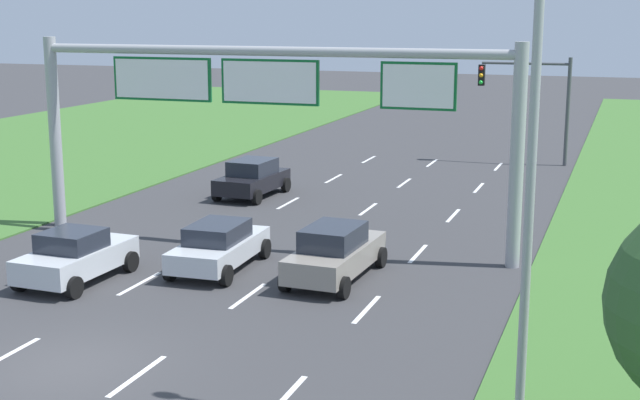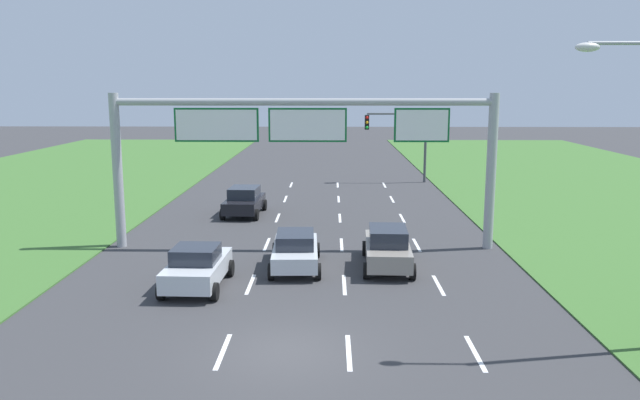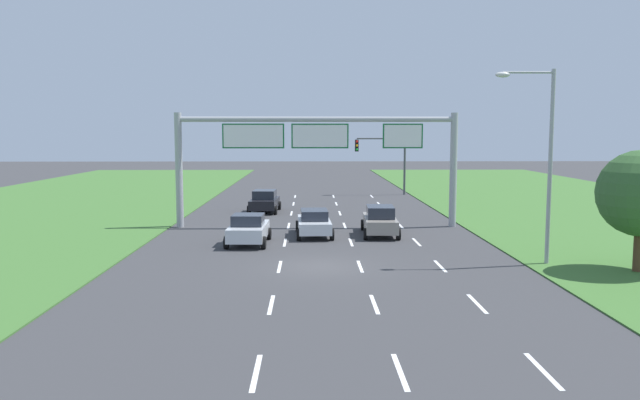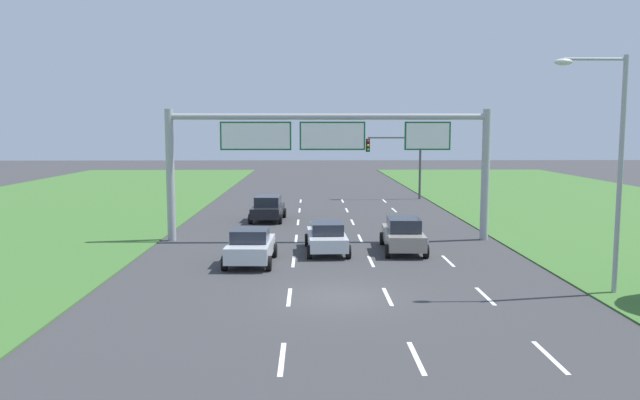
% 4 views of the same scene
% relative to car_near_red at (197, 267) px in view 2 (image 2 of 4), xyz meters
% --- Properties ---
extents(ground_plane, '(200.00, 200.00, 0.00)m').
position_rel_car_near_red_xyz_m(ground_plane, '(3.63, -5.58, -0.78)').
color(ground_plane, '#38383A').
extents(lane_dashes_inner_left, '(0.14, 50.40, 0.01)m').
position_rel_car_near_red_xyz_m(lane_dashes_inner_left, '(1.88, 0.42, -0.78)').
color(lane_dashes_inner_left, white).
rests_on(lane_dashes_inner_left, ground_plane).
extents(lane_dashes_inner_right, '(0.14, 50.40, 0.01)m').
position_rel_car_near_red_xyz_m(lane_dashes_inner_right, '(5.38, 0.42, -0.78)').
color(lane_dashes_inner_right, white).
rests_on(lane_dashes_inner_right, ground_plane).
extents(lane_dashes_slip, '(0.14, 50.40, 0.01)m').
position_rel_car_near_red_xyz_m(lane_dashes_slip, '(8.88, 0.42, -0.78)').
color(lane_dashes_slip, white).
rests_on(lane_dashes_slip, ground_plane).
extents(car_near_red, '(2.19, 4.00, 1.58)m').
position_rel_car_near_red_xyz_m(car_near_red, '(0.00, 0.00, 0.00)').
color(car_near_red, silver).
rests_on(car_near_red, ground_plane).
extents(car_lead_silver, '(2.16, 4.33, 1.49)m').
position_rel_car_near_red_xyz_m(car_lead_silver, '(3.44, 2.58, -0.02)').
color(car_lead_silver, silver).
rests_on(car_lead_silver, ground_plane).
extents(car_mid_lane, '(2.28, 4.11, 1.61)m').
position_rel_car_near_red_xyz_m(car_mid_lane, '(-0.10, 13.23, 0.03)').
color(car_mid_lane, black).
rests_on(car_mid_lane, ground_plane).
extents(car_far_ahead, '(2.16, 4.56, 1.67)m').
position_rel_car_near_red_xyz_m(car_far_ahead, '(7.19, 2.78, 0.05)').
color(car_far_ahead, gray).
rests_on(car_far_ahead, ground_plane).
extents(sign_gantry, '(17.24, 0.44, 7.00)m').
position_rel_car_near_red_xyz_m(sign_gantry, '(3.60, 5.90, 4.18)').
color(sign_gantry, '#9EA0A5').
rests_on(sign_gantry, ground_plane).
extents(traffic_light_mast, '(4.76, 0.49, 5.60)m').
position_rel_car_near_red_xyz_m(traffic_light_mast, '(10.17, 25.94, 3.08)').
color(traffic_light_mast, '#47494F').
rests_on(traffic_light_mast, ground_plane).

